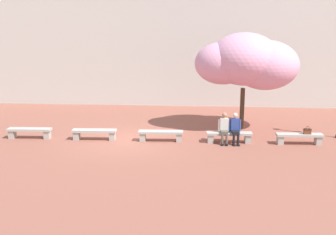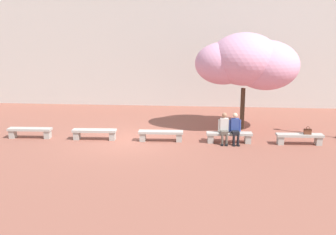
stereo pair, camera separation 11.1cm
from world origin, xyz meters
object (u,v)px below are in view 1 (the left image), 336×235
Objects in this scene: stone_bench_near_west at (30,131)px; stone_bench_east_end at (229,136)px; stone_bench_far_east at (299,137)px; person_seated_left at (224,127)px; stone_bench_center at (94,133)px; cherry_tree_main at (247,62)px; stone_bench_near_east at (161,134)px; person_seated_right at (235,127)px; handbag at (307,131)px.

stone_bench_east_end is (8.68, 0.00, 0.00)m from stone_bench_near_west.
person_seated_left is (-3.11, -0.05, 0.39)m from stone_bench_far_east.
stone_bench_near_west is at bearing 180.00° from stone_bench_center.
stone_bench_near_west is at bearing -166.02° from cherry_tree_main.
cherry_tree_main is at bearing 69.23° from stone_bench_east_end.
stone_bench_near_east is 1.00× the size of stone_bench_east_end.
person_seated_left is (8.46, -0.05, 0.39)m from stone_bench_near_west.
stone_bench_far_east is at bearing 0.00° from stone_bench_near_east.
stone_bench_near_east is at bearing 180.00° from stone_bench_far_east.
stone_bench_far_east is at bearing 1.14° from person_seated_right.
stone_bench_center and stone_bench_east_end have the same top height.
stone_bench_east_end is 0.45m from person_seated_left.
stone_bench_near_west is 1.00× the size of stone_bench_far_east.
person_seated_right is (8.91, -0.05, 0.39)m from stone_bench_near_west.
stone_bench_center is 7.67m from cherry_tree_main.
stone_bench_center is (2.89, 0.00, 0.00)m from stone_bench_near_west.
person_seated_right reaches higher than stone_bench_near_west.
stone_bench_center is 5.79m from stone_bench_east_end.
stone_bench_near_west is 1.49× the size of person_seated_left.
stone_bench_far_east is (2.89, 0.00, 0.00)m from stone_bench_east_end.
cherry_tree_main is (-1.99, 2.39, 2.89)m from stone_bench_far_east.
stone_bench_near_east is at bearing 0.00° from stone_bench_near_west.
stone_bench_east_end is at bearing 0.00° from stone_bench_center.
stone_bench_near_west is 5.66× the size of handbag.
stone_bench_east_end is at bearing 13.73° from person_seated_left.
stone_bench_near_west is at bearing 180.00° from stone_bench_near_east.
stone_bench_near_east is 1.49× the size of person_seated_left.
handbag is at bearing 0.59° from person_seated_left.
cherry_tree_main reaches higher than stone_bench_center.
handbag reaches higher than stone_bench_near_west.
stone_bench_far_east is (5.79, 0.00, 0.00)m from stone_bench_near_east.
stone_bench_near_west is at bearing 180.00° from stone_bench_far_east.
stone_bench_far_east is at bearing 0.99° from person_seated_left.
person_seated_right reaches higher than stone_bench_near_east.
stone_bench_center is 8.99m from handbag.
stone_bench_center is 1.49× the size of person_seated_left.
handbag is (3.41, 0.03, -0.12)m from person_seated_left.
stone_bench_near_east is 5.66× the size of handbag.
person_seated_right reaches higher than handbag.
stone_bench_east_end is at bearing -110.77° from cherry_tree_main.
person_seated_right is (3.12, -0.05, 0.39)m from stone_bench_near_east.
stone_bench_east_end is 1.00× the size of stone_bench_far_east.
stone_bench_far_east is at bearing 0.00° from stone_bench_east_end.
person_seated_left is at bearing -1.15° from stone_bench_near_east.
stone_bench_near_east is 3.15m from person_seated_right.
cherry_tree_main is at bearing 13.98° from stone_bench_near_west.
stone_bench_far_east is 0.41m from handbag.
stone_bench_east_end is 2.89m from stone_bench_far_east.
cherry_tree_main reaches higher than handbag.
stone_bench_near_east and stone_bench_east_end have the same top height.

